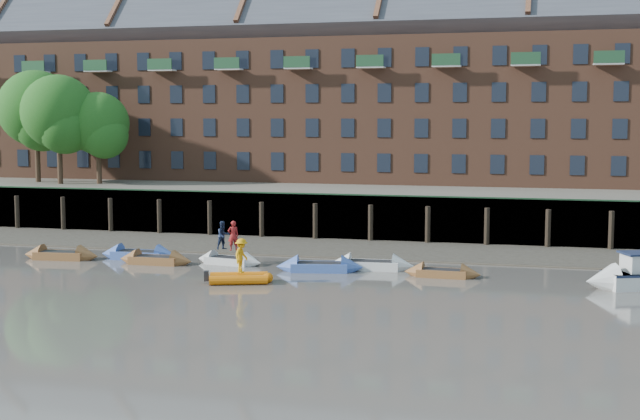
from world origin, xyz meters
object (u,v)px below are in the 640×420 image
(rowboat_6, at_px, (442,273))
(motor_launch, at_px, (633,277))
(rowboat_5, at_px, (371,265))
(rowboat_2, at_px, (155,260))
(person_rower_a, at_px, (233,236))
(person_rib_crew, at_px, (241,256))
(rowboat_4, at_px, (320,267))
(person_rower_b, at_px, (223,235))
(rowboat_3, at_px, (229,261))
(rib_tender, at_px, (241,278))
(rowboat_1, at_px, (139,255))
(rowboat_0, at_px, (61,255))

(rowboat_6, relative_size, motor_launch, 0.71)
(rowboat_5, distance_m, rowboat_6, 4.43)
(rowboat_2, bearing_deg, person_rower_a, 12.48)
(person_rib_crew, bearing_deg, rowboat_4, -29.38)
(rowboat_6, bearing_deg, person_rower_b, 176.38)
(rowboat_3, bearing_deg, rowboat_5, 12.62)
(rib_tender, relative_size, motor_launch, 0.57)
(rowboat_3, bearing_deg, person_rower_a, 12.17)
(rowboat_5, xyz_separation_m, person_rower_a, (-8.25, -0.38, 1.47))
(rowboat_6, xyz_separation_m, person_rib_crew, (-10.01, -4.43, 1.23))
(motor_launch, height_order, person_rib_crew, person_rib_crew)
(rowboat_6, distance_m, rib_tender, 10.96)
(rowboat_1, relative_size, motor_launch, 0.84)
(rowboat_4, xyz_separation_m, rowboat_5, (2.71, 1.36, 0.00))
(rowboat_3, bearing_deg, rib_tender, -53.30)
(rowboat_6, bearing_deg, motor_launch, -3.00)
(person_rib_crew, bearing_deg, rib_tender, 147.11)
(person_rower_b, bearing_deg, person_rower_a, -65.39)
(rowboat_2, xyz_separation_m, person_rower_b, (3.83, 1.22, 1.45))
(rowboat_1, distance_m, motor_launch, 28.62)
(rowboat_1, bearing_deg, rowboat_5, -1.46)
(person_rower_a, height_order, person_rib_crew, person_rower_a)
(rowboat_2, distance_m, rowboat_3, 4.38)
(rowboat_1, bearing_deg, person_rib_crew, -34.97)
(person_rower_a, relative_size, person_rib_crew, 0.97)
(rib_tender, bearing_deg, rowboat_4, 36.21)
(motor_launch, height_order, person_rower_b, person_rower_b)
(rowboat_0, bearing_deg, rowboat_6, -5.14)
(rowboat_0, distance_m, rib_tender, 14.12)
(rowboat_2, bearing_deg, rib_tender, -32.23)
(rowboat_6, height_order, rib_tender, rowboat_6)
(rowboat_2, xyz_separation_m, motor_launch, (26.78, -0.75, 0.36))
(rowboat_4, distance_m, rowboat_6, 6.93)
(rowboat_0, bearing_deg, rowboat_2, -6.19)
(rowboat_6, bearing_deg, rowboat_2, -178.34)
(rowboat_1, relative_size, rowboat_5, 1.00)
(rowboat_4, xyz_separation_m, motor_launch, (16.70, -0.78, 0.35))
(rowboat_0, bearing_deg, rowboat_1, 10.56)
(rowboat_0, height_order, rowboat_3, rowboat_0)
(person_rower_b, bearing_deg, person_rib_crew, -108.90)
(person_rower_b, relative_size, person_rib_crew, 0.94)
(rowboat_2, xyz_separation_m, rowboat_6, (17.01, 0.03, -0.02))
(rowboat_4, xyz_separation_m, person_rib_crew, (-3.08, -4.43, 1.20))
(rowboat_4, bearing_deg, rowboat_2, 169.43)
(rowboat_4, relative_size, rowboat_6, 1.21)
(rowboat_2, bearing_deg, person_rib_crew, -32.16)
(rowboat_0, relative_size, rowboat_5, 0.98)
(rowboat_2, bearing_deg, rowboat_3, 13.12)
(rowboat_4, bearing_deg, rowboat_6, -10.74)
(person_rower_a, bearing_deg, rowboat_5, 150.93)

